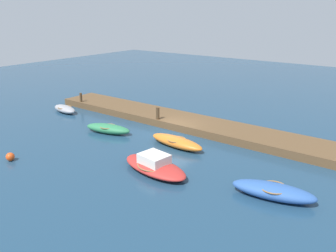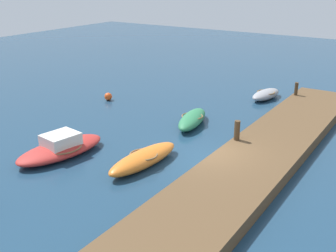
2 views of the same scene
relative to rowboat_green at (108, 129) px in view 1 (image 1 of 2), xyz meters
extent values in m
plane|color=navy|center=(-3.77, -3.17, -0.36)|extent=(84.00, 84.00, 0.00)
cube|color=brown|center=(-3.77, -5.10, -0.07)|extent=(26.74, 3.45, 0.58)
ellipsoid|color=#2D7A4C|center=(0.00, 0.00, -0.01)|extent=(3.89, 2.02, 0.70)
torus|color=olive|center=(0.00, 0.00, 0.19)|extent=(1.49, 1.49, 0.07)
ellipsoid|color=orange|center=(-5.80, -0.84, -0.01)|extent=(4.37, 1.55, 0.70)
torus|color=olive|center=(-5.80, -0.84, 0.19)|extent=(1.39, 1.39, 0.07)
ellipsoid|color=#939399|center=(7.32, -1.61, -0.04)|extent=(3.16, 1.55, 0.63)
torus|color=olive|center=(7.32, -1.61, 0.13)|extent=(1.38, 1.38, 0.07)
ellipsoid|color=#B72D28|center=(-7.09, 3.11, -0.04)|extent=(4.82, 2.61, 0.63)
torus|color=olive|center=(-7.09, 3.11, 0.13)|extent=(2.31, 2.31, 0.07)
cube|color=silver|center=(-7.04, 3.11, 0.44)|extent=(1.76, 1.52, 0.59)
ellipsoid|color=#2D569E|center=(-13.65, 1.89, 0.03)|extent=(4.30, 2.12, 0.77)
torus|color=olive|center=(-13.65, 1.89, 0.24)|extent=(1.66, 1.66, 0.07)
cylinder|color=#47331E|center=(-1.96, -3.62, 0.71)|extent=(0.28, 0.28, 0.98)
cylinder|color=#47331E|center=(7.40, -3.62, 0.64)|extent=(0.23, 0.23, 0.85)
sphere|color=#E54C19|center=(1.11, 7.26, -0.10)|extent=(0.53, 0.53, 0.53)
camera|label=1|loc=(-18.70, 17.34, 8.56)|focal=37.31mm
camera|label=2|loc=(-19.47, -11.11, 7.89)|focal=44.51mm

